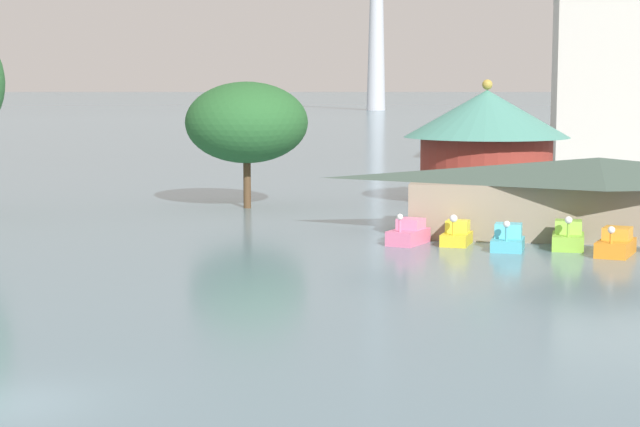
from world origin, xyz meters
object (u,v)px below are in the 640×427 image
pedal_boat_pink (409,234)px  pedal_boat_cyan (508,240)px  pedal_boat_orange (616,244)px  boathouse (598,195)px  green_roof_pavilion (486,141)px  pedal_boat_yellow (457,235)px  shoreline_tree_mid (247,123)px  pedal_boat_lime (568,238)px

pedal_boat_pink → pedal_boat_cyan: 5.10m
pedal_boat_orange → boathouse: 6.53m
pedal_boat_orange → green_roof_pavilion: (-6.64, 21.25, 3.74)m
boathouse → pedal_boat_pink: bearing=-155.3°
pedal_boat_pink → green_roof_pavilion: green_roof_pavilion is taller
pedal_boat_orange → pedal_boat_pink: bearing=-85.2°
pedal_boat_yellow → shoreline_tree_mid: bearing=-126.8°
pedal_boat_lime → pedal_boat_yellow: bearing=-91.5°
pedal_boat_cyan → pedal_boat_lime: 3.04m
boathouse → shoreline_tree_mid: (-21.47, 9.62, 3.36)m
pedal_boat_cyan → shoreline_tree_mid: (-16.83, 15.18, 5.06)m
shoreline_tree_mid → boathouse: bearing=-24.1°
green_roof_pavilion → shoreline_tree_mid: 16.19m
pedal_boat_cyan → boathouse: 7.44m
pedal_boat_lime → pedal_boat_orange: bearing=56.6°
pedal_boat_pink → pedal_boat_orange: size_ratio=0.89×
pedal_boat_orange → boathouse: size_ratio=0.15×
green_roof_pavilion → pedal_boat_cyan: bearing=-85.6°
pedal_boat_cyan → pedal_boat_orange: size_ratio=0.75×
pedal_boat_yellow → pedal_boat_orange: size_ratio=0.74×
pedal_boat_pink → pedal_boat_orange: pedal_boat_pink is taller
pedal_boat_cyan → boathouse: boathouse is taller
pedal_boat_lime → boathouse: size_ratio=0.12×
pedal_boat_cyan → pedal_boat_orange: 5.10m
boathouse → green_roof_pavilion: bearing=112.7°
green_roof_pavilion → shoreline_tree_mid: size_ratio=1.36×
pedal_boat_cyan → pedal_boat_lime: size_ratio=0.96×
pedal_boat_pink → green_roof_pavilion: (3.37, 19.37, 3.75)m
pedal_boat_orange → boathouse: bearing=-160.9°
pedal_boat_cyan → green_roof_pavilion: green_roof_pavilion is taller
green_roof_pavilion → pedal_boat_orange: bearing=-72.6°
pedal_boat_pink → boathouse: bearing=133.2°
pedal_boat_lime → pedal_boat_orange: size_ratio=0.78×
green_roof_pavilion → boathouse: bearing=-67.3°
pedal_boat_cyan → boathouse: (4.64, 5.56, 1.70)m
pedal_boat_orange → boathouse: boathouse is taller
pedal_boat_orange → shoreline_tree_mid: shoreline_tree_mid is taller
pedal_boat_pink → pedal_boat_lime: 7.89m
pedal_boat_cyan → shoreline_tree_mid: bearing=-128.0°
pedal_boat_yellow → boathouse: size_ratio=0.11×
pedal_boat_pink → boathouse: 10.71m
pedal_boat_pink → pedal_boat_lime: bearing=106.3°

